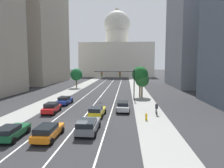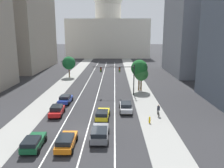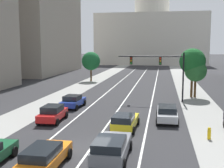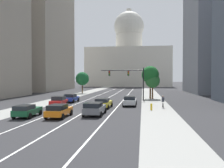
{
  "view_description": "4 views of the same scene",
  "coord_description": "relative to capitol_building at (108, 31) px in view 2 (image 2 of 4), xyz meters",
  "views": [
    {
      "loc": [
        5.63,
        -21.12,
        7.06
      ],
      "look_at": [
        2.84,
        17.21,
        3.2
      ],
      "focal_mm": 31.81,
      "sensor_mm": 36.0,
      "label": 1
    },
    {
      "loc": [
        3.39,
        -25.74,
        11.89
      ],
      "look_at": [
        2.94,
        13.94,
        3.13
      ],
      "focal_mm": 36.72,
      "sensor_mm": 36.0,
      "label": 2
    },
    {
      "loc": [
        4.66,
        -17.97,
        6.85
      ],
      "look_at": [
        -1.31,
        15.83,
        2.33
      ],
      "focal_mm": 46.15,
      "sensor_mm": 36.0,
      "label": 3
    },
    {
      "loc": [
        7.06,
        -28.46,
        4.17
      ],
      "look_at": [
        2.33,
        9.42,
        3.23
      ],
      "focal_mm": 39.58,
      "sensor_mm": 36.0,
      "label": 4
    }
  ],
  "objects": [
    {
      "name": "lane_stripe_center",
      "position": [
        0.0,
        -72.58,
        -13.27
      ],
      "size": [
        0.16,
        90.0,
        0.01
      ],
      "primitive_type": "cube",
      "color": "white",
      "rests_on": "ground"
    },
    {
      "name": "cyclist",
      "position": [
        9.85,
        -91.23,
        -12.43
      ],
      "size": [
        0.36,
        1.7,
        1.72
      ],
      "rotation": [
        0.0,
        0.0,
        1.56
      ],
      "color": "black",
      "rests_on": "ground"
    },
    {
      "name": "street_tree_mid_right",
      "position": [
        9.0,
        -76.03,
        -9.68
      ],
      "size": [
        2.92,
        2.92,
        5.09
      ],
      "color": "#51381E",
      "rests_on": "ground"
    },
    {
      "name": "car_yellow",
      "position": [
        1.7,
        -92.69,
        -12.53
      ],
      "size": [
        2.09,
        4.27,
        1.42
      ],
      "rotation": [
        0.0,
        0.0,
        1.52
      ],
      "color": "yellow",
      "rests_on": "ground"
    },
    {
      "name": "car_silver",
      "position": [
        5.15,
        -89.2,
        -12.52
      ],
      "size": [
        2.0,
        4.69,
        1.43
      ],
      "rotation": [
        0.0,
        0.0,
        1.57
      ],
      "color": "#B2B5BA",
      "rests_on": "ground"
    },
    {
      "name": "capitol_building",
      "position": [
        0.0,
        0.0,
        0.0
      ],
      "size": [
        40.9,
        24.26,
        39.13
      ],
      "color": "beige",
      "rests_on": "ground"
    },
    {
      "name": "fire_hydrant",
      "position": [
        8.17,
        -93.99,
        -12.82
      ],
      "size": [
        0.26,
        0.35,
        0.91
      ],
      "color": "yellow",
      "rests_on": "ground"
    },
    {
      "name": "traffic_signal_mast",
      "position": [
        4.51,
        -79.45,
        -8.88
      ],
      "size": [
        8.15,
        0.39,
        6.07
      ],
      "color": "black",
      "rests_on": "ground"
    },
    {
      "name": "car_blue",
      "position": [
        -5.16,
        -85.12,
        -12.54
      ],
      "size": [
        2.14,
        4.13,
        1.42
      ],
      "rotation": [
        0.0,
        0.0,
        1.52
      ],
      "color": "#1E389E",
      "rests_on": "ground"
    },
    {
      "name": "lane_stripe_left",
      "position": [
        -3.44,
        -72.58,
        -13.27
      ],
      "size": [
        0.16,
        90.0,
        0.01
      ],
      "primitive_type": "cube",
      "color": "white",
      "rests_on": "ground"
    },
    {
      "name": "car_red",
      "position": [
        -5.15,
        -91.21,
        -12.5
      ],
      "size": [
        2.07,
        4.09,
        1.49
      ],
      "rotation": [
        0.0,
        0.0,
        1.61
      ],
      "color": "red",
      "rests_on": "ground"
    },
    {
      "name": "lane_stripe_right",
      "position": [
        3.44,
        -72.58,
        -13.27
      ],
      "size": [
        0.16,
        90.0,
        0.01
      ],
      "primitive_type": "cube",
      "color": "white",
      "rests_on": "ground"
    },
    {
      "name": "street_tree_far_right",
      "position": [
        8.57,
        -75.8,
        -8.47
      ],
      "size": [
        3.48,
        3.48,
        6.58
      ],
      "color": "#51381E",
      "rests_on": "ground"
    },
    {
      "name": "car_green",
      "position": [
        -5.15,
        -101.29,
        -12.56
      ],
      "size": [
        2.04,
        4.17,
        1.35
      ],
      "rotation": [
        0.0,
        0.0,
        1.6
      ],
      "color": "#14512D",
      "rests_on": "ground"
    },
    {
      "name": "sidewalk_right",
      "position": [
        8.98,
        -62.58,
        -13.28
      ],
      "size": [
        4.22,
        130.0,
        0.01
      ],
      "primitive_type": "cube",
      "color": "gray",
      "rests_on": "ground"
    },
    {
      "name": "ground_plane",
      "position": [
        0.0,
        -57.58,
        -13.28
      ],
      "size": [
        400.0,
        400.0,
        0.0
      ],
      "primitive_type": "plane",
      "color": "#2B2B2D"
    },
    {
      "name": "car_orange",
      "position": [
        -1.72,
        -101.05,
        -12.53
      ],
      "size": [
        1.93,
        4.44,
        1.4
      ],
      "rotation": [
        0.0,
        0.0,
        1.57
      ],
      "color": "orange",
      "rests_on": "ground"
    },
    {
      "name": "office_tower_far_right",
      "position": [
        30.63,
        -53.68,
        6.77
      ],
      "size": [
        21.65,
        23.41,
        40.04
      ],
      "color": "gray",
      "rests_on": "ground"
    },
    {
      "name": "street_tree_near_left",
      "position": [
        -9.19,
        -60.81,
        -9.32
      ],
      "size": [
        3.61,
        3.61,
        5.78
      ],
      "color": "#51381E",
      "rests_on": "ground"
    },
    {
      "name": "sidewalk_left",
      "position": [
        -8.98,
        -62.58,
        -13.28
      ],
      "size": [
        4.22,
        130.0,
        0.01
      ],
      "primitive_type": "cube",
      "color": "gray",
      "rests_on": "ground"
    },
    {
      "name": "car_gray",
      "position": [
        1.72,
        -99.06,
        -12.49
      ],
      "size": [
        2.1,
        4.63,
        1.5
      ],
      "rotation": [
        0.0,
        0.0,
        1.57
      ],
      "color": "slate",
      "rests_on": "ground"
    }
  ]
}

